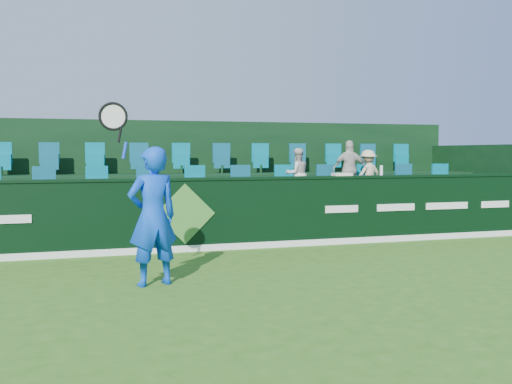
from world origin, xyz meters
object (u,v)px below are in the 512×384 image
object	(u,v)px
spectator_left	(297,174)
spectator_middle	(350,169)
tennis_player	(152,215)
drinks_bottle	(381,170)
spectator_right	(368,174)
towel	(342,174)

from	to	relation	value
spectator_left	spectator_middle	bearing A→B (deg)	176.88
spectator_middle	tennis_player	bearing A→B (deg)	54.03
spectator_middle	drinks_bottle	bearing A→B (deg)	114.16
spectator_left	spectator_right	distance (m)	1.68
spectator_right	drinks_bottle	bearing A→B (deg)	61.07
towel	drinks_bottle	distance (m)	0.87
towel	drinks_bottle	world-z (taller)	drinks_bottle
spectator_middle	drinks_bottle	xyz separation A→B (m)	(0.16, -1.12, 0.01)
spectator_right	towel	bearing A→B (deg)	29.55
towel	spectator_middle	bearing A→B (deg)	57.51
tennis_player	spectator_right	world-z (taller)	tennis_player
tennis_player	spectator_middle	distance (m)	5.99
tennis_player	spectator_middle	bearing A→B (deg)	37.83
spectator_right	drinks_bottle	xyz separation A→B (m)	(-0.29, -1.12, 0.12)
spectator_middle	towel	bearing A→B (deg)	73.70
spectator_left	tennis_player	bearing A→B (deg)	43.31
spectator_right	tennis_player	bearing A→B (deg)	20.89
spectator_middle	drinks_bottle	distance (m)	1.13
tennis_player	spectator_middle	world-z (taller)	tennis_player
spectator_left	towel	distance (m)	1.23
towel	spectator_right	bearing A→B (deg)	44.02
spectator_left	spectator_right	size ratio (longest dim) A/B	1.03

